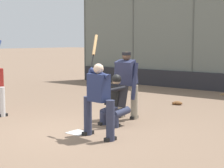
% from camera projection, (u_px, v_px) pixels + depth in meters
% --- Properties ---
extents(ground_plane, '(160.00, 160.00, 0.00)m').
position_uv_depth(ground_plane, '(78.00, 133.00, 8.56)').
color(ground_plane, '#7A604C').
extents(home_plate_marker, '(0.43, 0.43, 0.01)m').
position_uv_depth(home_plate_marker, '(78.00, 133.00, 8.55)').
color(home_plate_marker, white).
rests_on(home_plate_marker, ground_plane).
extents(batter_at_plate, '(0.99, 0.75, 2.24)m').
position_uv_depth(batter_at_plate, '(99.00, 97.00, 8.04)').
color(batter_at_plate, '#2D334C').
rests_on(batter_at_plate, ground_plane).
extents(catcher_behind_plate, '(0.68, 0.82, 1.27)m').
position_uv_depth(catcher_behind_plate, '(114.00, 99.00, 9.28)').
color(catcher_behind_plate, '#2D334C').
rests_on(catcher_behind_plate, ground_plane).
extents(umpire_home, '(0.73, 0.49, 1.81)m').
position_uv_depth(umpire_home, '(127.00, 83.00, 10.05)').
color(umpire_home, gray).
rests_on(umpire_home, ground_plane).
extents(fielding_glove_on_dirt, '(0.33, 0.25, 0.12)m').
position_uv_depth(fielding_glove_on_dirt, '(177.00, 103.00, 12.30)').
color(fielding_glove_on_dirt, brown).
rests_on(fielding_glove_on_dirt, ground_plane).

